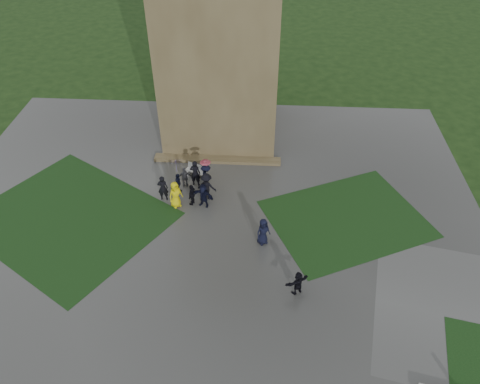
# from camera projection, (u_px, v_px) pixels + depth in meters

# --- Properties ---
(ground) EXTENTS (120.00, 120.00, 0.00)m
(ground) POSITION_uv_depth(u_px,v_px,m) (198.00, 275.00, 25.22)
(ground) COLOR black
(plaza) EXTENTS (34.00, 34.00, 0.02)m
(plaza) POSITION_uv_depth(u_px,v_px,m) (203.00, 248.00, 26.76)
(plaza) COLOR #3A3A37
(plaza) RESTS_ON ground
(lawn_inset_left) EXTENTS (14.10, 13.46, 0.01)m
(lawn_inset_left) POSITION_uv_depth(u_px,v_px,m) (69.00, 218.00, 28.69)
(lawn_inset_left) COLOR black
(lawn_inset_left) RESTS_ON plaza
(lawn_inset_right) EXTENTS (11.12, 10.15, 0.01)m
(lawn_inset_right) POSITION_uv_depth(u_px,v_px,m) (346.00, 219.00, 28.66)
(lawn_inset_right) COLOR black
(lawn_inset_right) RESTS_ON plaza
(tower) EXTENTS (8.00, 8.00, 18.00)m
(tower) POSITION_uv_depth(u_px,v_px,m) (220.00, 12.00, 31.07)
(tower) COLOR brown
(tower) RESTS_ON ground
(tower_plinth) EXTENTS (9.00, 0.80, 0.22)m
(tower_plinth) POSITION_uv_depth(u_px,v_px,m) (217.00, 159.00, 33.31)
(tower_plinth) COLOR brown
(tower_plinth) RESTS_ON plaza
(bench) EXTENTS (1.52, 1.03, 0.85)m
(bench) POSITION_uv_depth(u_px,v_px,m) (196.00, 171.00, 31.75)
(bench) COLOR silver
(bench) RESTS_ON plaza
(visitor_cluster) EXTENTS (3.78, 3.17, 2.58)m
(visitor_cluster) POSITION_uv_depth(u_px,v_px,m) (192.00, 184.00, 29.72)
(visitor_cluster) COLOR black
(visitor_cluster) RESTS_ON plaza
(pedestrian_mid) EXTENTS (1.03, 0.96, 1.75)m
(pedestrian_mid) POSITION_uv_depth(u_px,v_px,m) (263.00, 232.00, 26.56)
(pedestrian_mid) COLOR black
(pedestrian_mid) RESTS_ON plaza
(pedestrian_near) EXTENTS (1.40, 1.13, 1.46)m
(pedestrian_near) POSITION_uv_depth(u_px,v_px,m) (298.00, 283.00, 23.86)
(pedestrian_near) COLOR black
(pedestrian_near) RESTS_ON plaza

